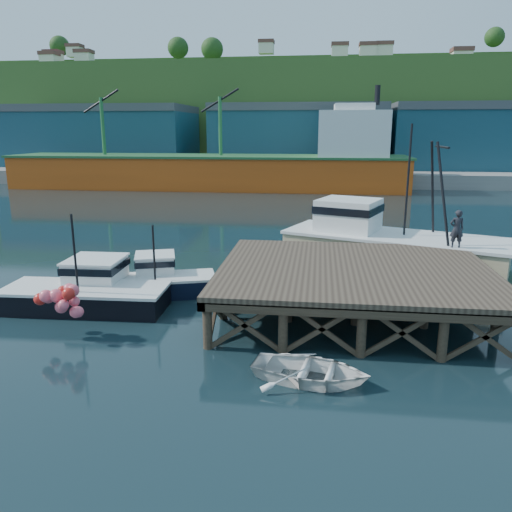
% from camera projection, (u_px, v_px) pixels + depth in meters
% --- Properties ---
extents(ground, '(300.00, 300.00, 0.00)m').
position_uv_depth(ground, '(234.00, 306.00, 23.46)').
color(ground, black).
rests_on(ground, ground).
extents(wharf, '(12.00, 10.00, 2.62)m').
position_uv_depth(wharf, '(355.00, 272.00, 22.14)').
color(wharf, brown).
rests_on(wharf, ground).
extents(far_quay, '(160.00, 40.00, 2.00)m').
position_uv_depth(far_quay, '(299.00, 170.00, 90.54)').
color(far_quay, gray).
rests_on(far_quay, ground).
extents(warehouse_left, '(32.00, 16.00, 9.00)m').
position_uv_depth(warehouse_left, '(101.00, 139.00, 88.65)').
color(warehouse_left, navy).
rests_on(warehouse_left, far_quay).
extents(warehouse_mid, '(28.00, 16.00, 9.00)m').
position_uv_depth(warehouse_mid, '(298.00, 140.00, 84.39)').
color(warehouse_mid, navy).
rests_on(warehouse_mid, far_quay).
extents(warehouse_right, '(30.00, 16.00, 9.00)m').
position_uv_depth(warehouse_right, '(483.00, 140.00, 80.73)').
color(warehouse_right, navy).
rests_on(warehouse_right, far_quay).
extents(cargo_ship, '(55.50, 10.00, 13.75)m').
position_uv_depth(cargo_ship, '(232.00, 165.00, 69.85)').
color(cargo_ship, '#D45014').
rests_on(cargo_ship, ground).
extents(hillside, '(220.00, 50.00, 22.00)m').
position_uv_depth(hillside, '(305.00, 117.00, 116.95)').
color(hillside, '#2D511E').
rests_on(hillside, ground).
extents(boat_navy, '(6.27, 4.16, 3.69)m').
position_uv_depth(boat_navy, '(156.00, 280.00, 25.12)').
color(boat_navy, black).
rests_on(boat_navy, ground).
extents(boat_black, '(7.50, 6.32, 4.58)m').
position_uv_depth(boat_black, '(88.00, 290.00, 23.16)').
color(boat_black, black).
rests_on(boat_black, ground).
extents(trawler, '(13.32, 8.77, 8.40)m').
position_uv_depth(trawler, '(389.00, 241.00, 29.17)').
color(trawler, beige).
rests_on(trawler, ground).
extents(dinghy, '(4.31, 3.43, 0.80)m').
position_uv_depth(dinghy, '(311.00, 370.00, 16.35)').
color(dinghy, white).
rests_on(dinghy, ground).
extents(dockworker, '(0.77, 0.55, 1.99)m').
position_uv_depth(dockworker, '(457.00, 229.00, 25.60)').
color(dockworker, black).
rests_on(dockworker, wharf).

